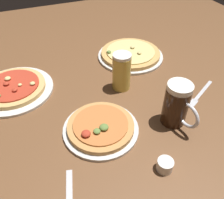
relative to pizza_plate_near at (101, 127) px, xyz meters
The scene contains 8 objects.
ground_plane 0.15m from the pizza_plate_near, 52.06° to the left, with size 2.40×2.40×0.03m, color brown.
pizza_plate_near is the anchor object (origin of this frame).
pizza_plate_far 0.52m from the pizza_plate_near, 52.54° to the left, with size 0.33×0.33×0.05m.
pizza_plate_side 0.44m from the pizza_plate_near, 127.40° to the left, with size 0.33×0.33×0.05m.
beer_mug_dark 0.28m from the pizza_plate_near, 12.97° to the right, with size 0.09×0.15×0.17m.
beer_mug_amber 0.27m from the pizza_plate_near, 50.04° to the left, with size 0.09×0.13×0.16m.
ramekin_sauce 0.25m from the pizza_plate_near, 60.09° to the right, with size 0.05×0.05×0.04m, color silver.
fork_left 0.47m from the pizza_plate_near, ahead, with size 0.19×0.12×0.01m.
Camera 1 is at (-0.27, -0.65, 0.64)m, focal length 37.42 mm.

